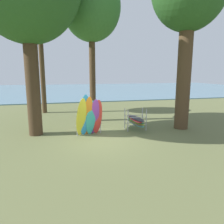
# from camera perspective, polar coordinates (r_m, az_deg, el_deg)

# --- Properties ---
(ground_plane) EXTENTS (80.00, 80.00, 0.00)m
(ground_plane) POSITION_cam_1_polar(r_m,az_deg,el_deg) (10.57, -2.66, -7.64)
(ground_plane) COLOR #60663D
(lake_water) EXTENTS (80.00, 36.00, 0.10)m
(lake_water) POSITION_cam_1_polar(r_m,az_deg,el_deg) (41.47, -11.16, 5.91)
(lake_water) COLOR slate
(lake_water) RESTS_ON ground
(tree_mid_behind) EXTENTS (3.36, 3.36, 9.89)m
(tree_mid_behind) POSITION_cam_1_polar(r_m,az_deg,el_deg) (18.80, -19.07, 24.08)
(tree_mid_behind) COLOR #4C3823
(tree_mid_behind) RESTS_ON ground
(tree_far_left_back) EXTENTS (3.74, 3.74, 9.55)m
(tree_far_left_back) POSITION_cam_1_polar(r_m,az_deg,el_deg) (15.04, -5.58, 26.05)
(tree_far_left_back) COLOR #4C3823
(tree_far_left_back) RESTS_ON ground
(leaning_board_pile) EXTENTS (1.51, 1.03, 2.25)m
(leaning_board_pile) POSITION_cam_1_polar(r_m,az_deg,el_deg) (11.12, -6.14, -1.33)
(leaning_board_pile) COLOR yellow
(leaning_board_pile) RESTS_ON ground
(board_storage_rack) EXTENTS (1.15, 2.13, 1.25)m
(board_storage_rack) POSITION_cam_1_polar(r_m,az_deg,el_deg) (12.40, 6.28, -2.30)
(board_storage_rack) COLOR #9EA0A5
(board_storage_rack) RESTS_ON ground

